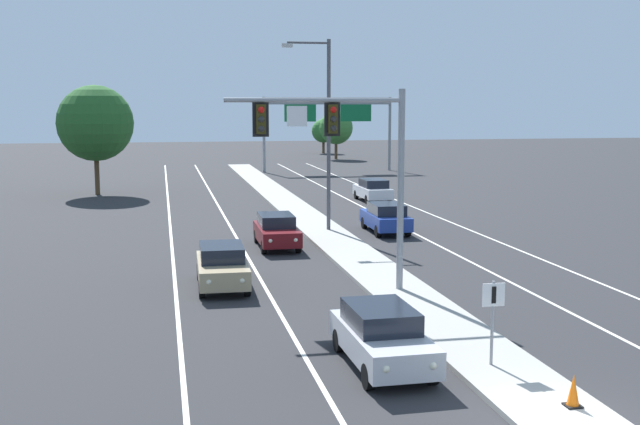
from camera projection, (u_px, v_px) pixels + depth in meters
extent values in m
cube|color=#9E9B93|center=(361.00, 261.00, 34.24)|extent=(2.40, 110.00, 0.15)
cube|color=silver|center=(237.00, 239.00, 40.13)|extent=(0.14, 100.00, 0.01)
cube|color=silver|center=(414.00, 233.00, 41.97)|extent=(0.14, 100.00, 0.01)
cube|color=silver|center=(171.00, 241.00, 39.49)|extent=(0.14, 100.00, 0.01)
cube|color=silver|center=(473.00, 231.00, 42.61)|extent=(0.14, 100.00, 0.01)
cylinder|color=gray|center=(401.00, 190.00, 28.30)|extent=(0.24, 0.24, 7.20)
cylinder|color=gray|center=(315.00, 100.00, 27.25)|extent=(6.27, 0.16, 0.16)
cube|color=black|center=(332.00, 119.00, 27.50)|extent=(0.56, 0.06, 1.20)
cube|color=#38330F|center=(332.00, 119.00, 27.46)|extent=(0.32, 0.32, 1.00)
sphere|color=red|center=(333.00, 110.00, 27.25)|extent=(0.22, 0.22, 0.22)
sphere|color=#282828|center=(333.00, 119.00, 27.29)|extent=(0.22, 0.22, 0.22)
sphere|color=#282828|center=(333.00, 128.00, 27.34)|extent=(0.22, 0.22, 0.22)
cube|color=black|center=(261.00, 119.00, 27.01)|extent=(0.56, 0.06, 1.20)
cube|color=#38330F|center=(261.00, 119.00, 26.97)|extent=(0.32, 0.32, 1.00)
sphere|color=red|center=(261.00, 110.00, 26.76)|extent=(0.22, 0.22, 0.22)
sphere|color=#282828|center=(261.00, 119.00, 26.80)|extent=(0.22, 0.22, 0.22)
sphere|color=#282828|center=(261.00, 129.00, 26.85)|extent=(0.22, 0.22, 0.22)
cube|color=white|center=(297.00, 116.00, 27.18)|extent=(0.70, 0.04, 0.70)
cylinder|color=gray|center=(492.00, 323.00, 20.25)|extent=(0.08, 0.08, 2.20)
cube|color=white|center=(494.00, 295.00, 20.12)|extent=(0.60, 0.03, 0.60)
cube|color=black|center=(494.00, 295.00, 20.10)|extent=(0.12, 0.01, 0.44)
cylinder|color=#4C4C51|center=(329.00, 136.00, 41.66)|extent=(0.20, 0.20, 10.00)
cylinder|color=#4C4C51|center=(308.00, 43.00, 40.79)|extent=(2.20, 0.12, 0.12)
cube|color=#B7B7B2|center=(287.00, 45.00, 40.60)|extent=(0.56, 0.28, 0.20)
cube|color=#B7B7BC|center=(383.00, 342.00, 20.56)|extent=(1.88, 4.43, 0.70)
cube|color=black|center=(380.00, 316.00, 20.69)|extent=(1.63, 2.40, 0.56)
sphere|color=#EAE5C6|center=(433.00, 366.00, 18.57)|extent=(0.18, 0.18, 0.18)
sphere|color=#EAE5C6|center=(386.00, 369.00, 18.32)|extent=(0.18, 0.18, 0.18)
cylinder|color=black|center=(432.00, 372.00, 19.33)|extent=(0.23, 0.64, 0.64)
cylinder|color=black|center=(369.00, 377.00, 18.99)|extent=(0.23, 0.64, 0.64)
cylinder|color=black|center=(394.00, 337.00, 22.23)|extent=(0.23, 0.64, 0.64)
cylinder|color=black|center=(339.00, 340.00, 21.89)|extent=(0.23, 0.64, 0.64)
cube|color=tan|center=(222.00, 270.00, 29.51)|extent=(1.90, 4.44, 0.70)
cube|color=black|center=(222.00, 252.00, 29.64)|extent=(1.64, 2.41, 0.56)
sphere|color=#EAE5C6|center=(242.00, 281.00, 27.48)|extent=(0.18, 0.18, 0.18)
sphere|color=#EAE5C6|center=(209.00, 282.00, 27.28)|extent=(0.18, 0.18, 0.18)
cylinder|color=black|center=(247.00, 287.00, 28.23)|extent=(0.23, 0.64, 0.64)
cylinder|color=black|center=(202.00, 289.00, 27.96)|extent=(0.23, 0.64, 0.64)
cylinder|color=black|center=(241.00, 270.00, 31.16)|extent=(0.23, 0.64, 0.64)
cylinder|color=black|center=(200.00, 271.00, 30.88)|extent=(0.23, 0.64, 0.64)
cube|color=#5B0F14|center=(277.00, 234.00, 37.71)|extent=(1.85, 4.42, 0.70)
cube|color=black|center=(276.00, 220.00, 37.84)|extent=(1.61, 2.39, 0.56)
sphere|color=#EAE5C6|center=(296.00, 240.00, 35.69)|extent=(0.18, 0.18, 0.18)
sphere|color=#EAE5C6|center=(270.00, 241.00, 35.47)|extent=(0.18, 0.18, 0.18)
cylinder|color=black|center=(298.00, 246.00, 36.44)|extent=(0.23, 0.64, 0.64)
cylinder|color=black|center=(264.00, 247.00, 36.15)|extent=(0.23, 0.64, 0.64)
cylinder|color=black|center=(289.00, 235.00, 39.36)|extent=(0.23, 0.64, 0.64)
cylinder|color=black|center=(257.00, 236.00, 39.07)|extent=(0.23, 0.64, 0.64)
cube|color=navy|center=(385.00, 220.00, 42.16)|extent=(1.88, 4.43, 0.70)
cube|color=black|center=(387.00, 209.00, 41.86)|extent=(1.63, 2.40, 0.56)
sphere|color=#EAE5C6|center=(365.00, 214.00, 44.17)|extent=(0.18, 0.18, 0.18)
sphere|color=#EAE5C6|center=(385.00, 213.00, 44.38)|extent=(0.18, 0.18, 0.18)
cylinder|color=black|center=(364.00, 223.00, 43.53)|extent=(0.23, 0.64, 0.64)
cylinder|color=black|center=(392.00, 222.00, 43.81)|extent=(0.23, 0.64, 0.64)
cylinder|color=black|center=(378.00, 231.00, 40.60)|extent=(0.23, 0.64, 0.64)
cylinder|color=black|center=(408.00, 230.00, 40.89)|extent=(0.23, 0.64, 0.64)
cube|color=silver|center=(373.00, 192.00, 55.67)|extent=(1.84, 4.42, 0.70)
cube|color=black|center=(374.00, 183.00, 55.37)|extent=(1.61, 2.39, 0.56)
sphere|color=#EAE5C6|center=(357.00, 188.00, 57.66)|extent=(0.18, 0.18, 0.18)
sphere|color=#EAE5C6|center=(372.00, 188.00, 57.89)|extent=(0.18, 0.18, 0.18)
cylinder|color=black|center=(356.00, 195.00, 57.01)|extent=(0.23, 0.64, 0.64)
cylinder|color=black|center=(378.00, 194.00, 57.34)|extent=(0.23, 0.64, 0.64)
cylinder|color=black|center=(367.00, 199.00, 54.10)|extent=(0.23, 0.64, 0.64)
cylinder|color=black|center=(390.00, 199.00, 54.43)|extent=(0.23, 0.64, 0.64)
cube|color=black|center=(573.00, 406.00, 17.56)|extent=(0.36, 0.36, 0.04)
cone|color=orange|center=(573.00, 390.00, 17.51)|extent=(0.28, 0.28, 0.70)
cylinder|color=gray|center=(264.00, 135.00, 78.59)|extent=(0.28, 0.28, 7.50)
cylinder|color=gray|center=(390.00, 134.00, 81.13)|extent=(0.28, 0.28, 7.50)
cube|color=gray|center=(328.00, 101.00, 79.41)|extent=(13.00, 0.36, 0.70)
cube|color=#0F6033|center=(300.00, 113.00, 78.82)|extent=(3.20, 0.08, 1.70)
cube|color=#0F6033|center=(356.00, 113.00, 79.93)|extent=(3.20, 0.08, 1.70)
cylinder|color=#4C3823|center=(336.00, 150.00, 97.74)|extent=(0.36, 0.36, 2.25)
sphere|color=#387533|center=(336.00, 128.00, 97.37)|extent=(4.12, 4.12, 4.12)
cylinder|color=#4C3823|center=(97.00, 174.00, 59.58)|extent=(0.36, 0.36, 3.11)
sphere|color=#235623|center=(95.00, 123.00, 59.05)|extent=(5.69, 5.69, 5.69)
cylinder|color=#4C3823|center=(323.00, 147.00, 109.48)|extent=(0.36, 0.36, 1.79)
sphere|color=#2D6B2D|center=(323.00, 131.00, 109.18)|extent=(3.28, 3.28, 3.28)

